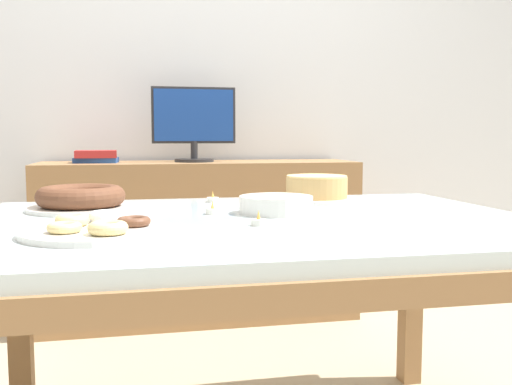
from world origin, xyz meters
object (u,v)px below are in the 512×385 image
Objects in this scene: tealight_centre at (213,199)px; pastry_platter at (98,228)px; cake_chocolate_round at (317,190)px; tealight_near_front at (259,222)px; book_stack at (96,156)px; cake_golden_bundt at (81,199)px; computer_monitor at (194,125)px; plate_stack at (276,205)px; tealight_left_edge at (213,211)px.

pastry_platter is at bearing -120.20° from tealight_centre.
tealight_near_front is (-0.30, -0.48, -0.03)m from cake_chocolate_round.
book_stack is 0.68× the size of cake_golden_bundt.
computer_monitor is at bearing 68.83° from cake_golden_bundt.
tealight_centre is at bearing -92.23° from computer_monitor.
plate_stack is 5.25× the size of tealight_centre.
tealight_near_front is (0.45, -0.39, -0.02)m from cake_golden_bundt.
cake_chocolate_round is 0.86× the size of pastry_platter.
book_stack is 1.64m from tealight_near_front.
tealight_left_edge is (0.40, -1.33, -0.11)m from book_stack.
cake_golden_bundt is 0.41m from tealight_left_edge.
tealight_centre is at bearing 82.49° from tealight_left_edge.
cake_golden_bundt is (-0.45, -1.16, -0.24)m from computer_monitor.
tealight_centre is 0.30m from tealight_left_edge.
plate_stack reaches higher than tealight_centre.
book_stack is 1.39m from tealight_left_edge.
plate_stack is 0.18m from tealight_left_edge.
cake_chocolate_round is at bearing 33.16° from tealight_left_edge.
tealight_near_front is 0.25m from tealight_left_edge.
cake_golden_bundt is 7.85× the size of tealight_near_front.
computer_monitor is at bearing 94.24° from plate_stack.
tealight_left_edge is at bearing 173.36° from plate_stack.
plate_stack is 0.23m from tealight_near_front.
tealight_centre is at bearing 172.92° from cake_chocolate_round.
cake_chocolate_round is 0.87m from pastry_platter.
cake_chocolate_round reaches higher than tealight_near_front.
book_stack is at bearing 179.83° from computer_monitor.
tealight_near_front is 1.00× the size of tealight_left_edge.
computer_monitor is at bearing 106.03° from cake_chocolate_round.
book_stack reaches higher than plate_stack.
pastry_platter is at bearing -103.14° from computer_monitor.
plate_stack is 0.35m from tealight_centre.
tealight_near_front is at bearing -40.93° from cake_golden_bundt.
tealight_near_front is at bearing -72.64° from book_stack.
pastry_platter is 0.54m from plate_stack.
computer_monitor is 0.51m from book_stack.
cake_golden_bundt is at bearing 99.75° from pastry_platter.
book_stack is at bearing 93.87° from pastry_platter.
book_stack is 5.37× the size of tealight_left_edge.
cake_golden_bundt is 0.43m from tealight_centre.
tealight_near_front and tealight_left_edge have the same top height.
tealight_left_edge is (-0.08, 0.23, 0.00)m from tealight_near_front.
computer_monitor reaches higher than plate_stack.
cake_chocolate_round is 0.76m from cake_golden_bundt.
tealight_near_front is at bearing -122.15° from cake_chocolate_round.
computer_monitor is 10.60× the size of tealight_near_front.
computer_monitor is 1.58m from tealight_near_front.
computer_monitor reaches higher than cake_golden_bundt.
cake_chocolate_round is at bearing 37.88° from pastry_platter.
cake_golden_bundt is at bearing -173.26° from cake_chocolate_round.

